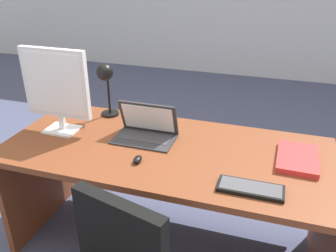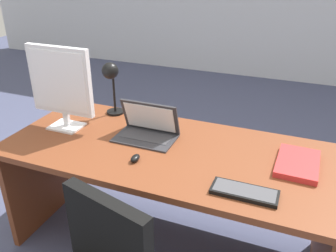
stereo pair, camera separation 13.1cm
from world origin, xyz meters
The scene contains 8 objects.
ground centered at (0.00, 1.50, 0.00)m, with size 12.00×12.00×0.00m, color #474C6B.
desk centered at (0.00, 0.05, 0.54)m, with size 1.87×0.84×0.74m.
monitor centered at (-0.69, 0.01, 1.04)m, with size 0.42×0.16×0.52m.
laptop centered at (-0.15, 0.10, 0.81)m, with size 0.36×0.23×0.22m.
keyboard centered at (0.50, -0.26, 0.75)m, with size 0.31×0.12×0.02m.
mouse centered at (-0.10, -0.19, 0.76)m, with size 0.04×0.07×0.03m.
desk_lamp centered at (-0.51, 0.30, 1.01)m, with size 0.12×0.14×0.37m.
book centered at (0.71, 0.08, 0.76)m, with size 0.22×0.33×0.03m.
Camera 1 is at (0.54, -1.67, 1.74)m, focal length 37.85 mm.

